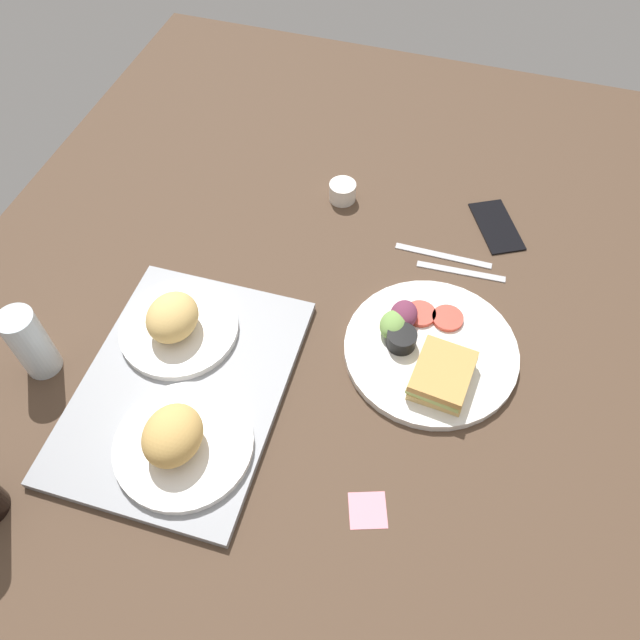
% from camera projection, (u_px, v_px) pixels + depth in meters
% --- Properties ---
extents(ground_plane, '(1.90, 1.50, 0.03)m').
position_uv_depth(ground_plane, '(333.00, 351.00, 1.11)').
color(ground_plane, '#4C3828').
extents(serving_tray, '(0.46, 0.34, 0.02)m').
position_uv_depth(serving_tray, '(183.00, 387.00, 1.04)').
color(serving_tray, gray).
rests_on(serving_tray, ground_plane).
extents(bread_plate_near, '(0.22, 0.22, 0.08)m').
position_uv_depth(bread_plate_near, '(178.00, 440.00, 0.95)').
color(bread_plate_near, white).
rests_on(bread_plate_near, serving_tray).
extents(bread_plate_far, '(0.21, 0.21, 0.08)m').
position_uv_depth(bread_plate_far, '(176.00, 323.00, 1.08)').
color(bread_plate_far, white).
rests_on(bread_plate_far, serving_tray).
extents(plate_with_salad, '(0.30, 0.30, 0.05)m').
position_uv_depth(plate_with_salad, '(428.00, 350.00, 1.08)').
color(plate_with_salad, white).
rests_on(plate_with_salad, ground_plane).
extents(drinking_glass, '(0.06, 0.06, 0.14)m').
position_uv_depth(drinking_glass, '(30.00, 343.00, 1.02)').
color(drinking_glass, silver).
rests_on(drinking_glass, ground_plane).
extents(espresso_cup, '(0.06, 0.06, 0.04)m').
position_uv_depth(espresso_cup, '(342.00, 192.00, 1.30)').
color(espresso_cup, silver).
rests_on(espresso_cup, ground_plane).
extents(fork, '(0.02, 0.17, 0.01)m').
position_uv_depth(fork, '(461.00, 271.00, 1.20)').
color(fork, '#B7B7BC').
rests_on(fork, ground_plane).
extents(knife, '(0.02, 0.19, 0.01)m').
position_uv_depth(knife, '(443.00, 255.00, 1.22)').
color(knife, '#B7B7BC').
rests_on(knife, ground_plane).
extents(cell_phone, '(0.16, 0.13, 0.01)m').
position_uv_depth(cell_phone, '(497.00, 226.00, 1.27)').
color(cell_phone, black).
rests_on(cell_phone, ground_plane).
extents(sticky_note, '(0.07, 0.07, 0.00)m').
position_uv_depth(sticky_note, '(368.00, 510.00, 0.93)').
color(sticky_note, pink).
rests_on(sticky_note, ground_plane).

